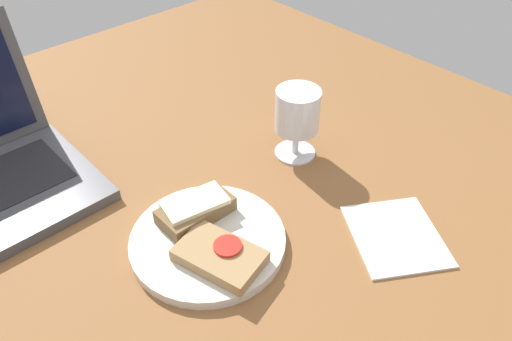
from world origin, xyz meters
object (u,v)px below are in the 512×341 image
at_px(sandwich_with_cheese, 196,209).
at_px(wine_glass, 297,114).
at_px(plate, 208,241).
at_px(napkin, 396,236).
at_px(sandwich_with_tomato, 220,255).

relative_size(sandwich_with_cheese, wine_glass, 0.86).
bearing_deg(plate, sandwich_with_cheese, 72.71).
relative_size(plate, napkin, 1.57).
height_order(plate, sandwich_with_cheese, sandwich_with_cheese).
bearing_deg(napkin, wine_glass, 81.73).
relative_size(wine_glass, napkin, 0.89).
bearing_deg(sandwich_with_cheese, napkin, -47.86).
relative_size(sandwich_with_cheese, napkin, 0.77).
bearing_deg(napkin, plate, 140.60).
bearing_deg(sandwich_with_cheese, wine_glass, 4.90).
bearing_deg(plate, napkin, -39.40).
xyz_separation_m(plate, sandwich_with_tomato, (-0.01, -0.05, 0.02)).
bearing_deg(wine_glass, napkin, -98.27).
distance_m(plate, sandwich_with_tomato, 0.05).
height_order(wine_glass, napkin, wine_glass).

